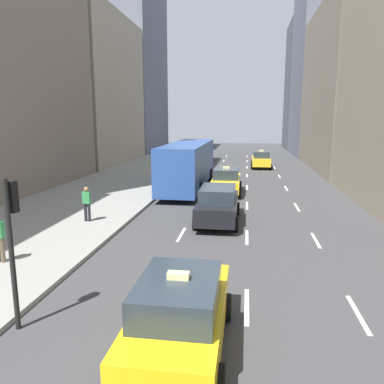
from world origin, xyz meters
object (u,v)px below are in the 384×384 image
taxi_third (180,313)px  pedestrian_far_walking (87,202)px  taxi_lead (226,181)px  traffic_light_pole (12,229)px  taxi_second (261,159)px  city_bus (188,164)px  sedan_black_near (218,204)px

taxi_third → pedestrian_far_walking: size_ratio=2.67×
taxi_lead → traffic_light_pole: 17.68m
taxi_second → taxi_third: size_ratio=1.00×
taxi_second → taxi_third: 32.03m
taxi_lead → taxi_third: size_ratio=1.00×
taxi_second → taxi_lead: bearing=-101.1°
city_bus → traffic_light_pole: bearing=-93.4°
sedan_black_near → pedestrian_far_walking: pedestrian_far_walking is taller
taxi_third → sedan_black_near: 10.37m
taxi_third → pedestrian_far_walking: 10.97m
city_bus → taxi_third: bearing=-81.7°
taxi_second → pedestrian_far_walking: bearing=-111.3°
pedestrian_far_walking → city_bus: bearing=72.3°
traffic_light_pole → taxi_lead: bearing=77.0°
taxi_second → sedan_black_near: taxi_second is taller
taxi_third → traffic_light_pole: bearing=174.1°
sedan_black_near → pedestrian_far_walking: bearing=-168.4°
sedan_black_near → traffic_light_pole: bearing=-111.6°
taxi_third → taxi_second: bearing=85.0°
taxi_third → sedan_black_near: (-0.00, 10.37, 0.02)m
taxi_second → taxi_third: (-2.80, -31.91, 0.00)m
pedestrian_far_walking → sedan_black_near: bearing=11.6°
traffic_light_pole → taxi_third: bearing=-5.9°
taxi_third → traffic_light_pole: 4.26m
taxi_second → traffic_light_pole: traffic_light_pole is taller
pedestrian_far_walking → taxi_second: bearing=68.7°
taxi_lead → sedan_black_near: (-0.00, -7.20, 0.02)m
taxi_third → traffic_light_pole: (-3.95, 0.41, 1.53)m
pedestrian_far_walking → traffic_light_pole: 9.08m
taxi_third → pedestrian_far_walking: (-6.06, 9.14, 0.19)m
city_bus → traffic_light_pole: (-1.14, -18.90, 0.62)m
sedan_black_near → traffic_light_pole: size_ratio=1.34×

